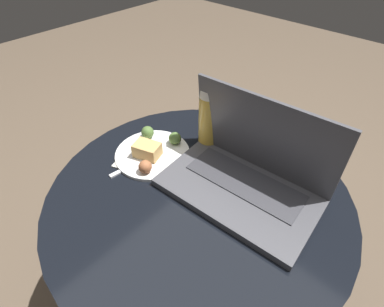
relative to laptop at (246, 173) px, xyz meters
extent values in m
plane|color=brown|center=(-0.07, -0.09, -0.60)|extent=(6.00, 6.00, 0.00)
cylinder|color=#9E9EA3|center=(-0.07, -0.09, -0.59)|extent=(0.34, 0.34, 0.01)
cylinder|color=#9E9EA3|center=(-0.07, -0.09, -0.32)|extent=(0.09, 0.09, 0.52)
cylinder|color=black|center=(-0.07, -0.09, -0.06)|extent=(0.75, 0.75, 0.02)
cube|color=silver|center=(-0.24, -0.09, -0.05)|extent=(0.22, 0.18, 0.00)
cube|color=#47474C|center=(0.00, -0.03, -0.04)|extent=(0.39, 0.24, 0.02)
cube|color=#333338|center=(0.00, 0.00, -0.03)|extent=(0.30, 0.12, 0.00)
cube|color=#47474C|center=(0.00, 0.06, 0.08)|extent=(0.38, 0.06, 0.21)
cube|color=#19234C|center=(0.00, 0.06, 0.08)|extent=(0.35, 0.05, 0.19)
cylinder|color=gold|center=(-0.18, 0.07, 0.03)|extent=(0.06, 0.06, 0.16)
cylinder|color=white|center=(-0.18, 0.07, 0.13)|extent=(0.06, 0.06, 0.02)
cylinder|color=white|center=(-0.26, -0.08, -0.04)|extent=(0.21, 0.21, 0.01)
cube|color=tan|center=(-0.26, -0.09, -0.02)|extent=(0.08, 0.07, 0.04)
sphere|color=#9E5B38|center=(-0.22, -0.14, -0.02)|extent=(0.04, 0.04, 0.04)
sphere|color=#4C6B33|center=(-0.24, 0.00, -0.02)|extent=(0.04, 0.04, 0.04)
sphere|color=#4C6B33|center=(-0.32, -0.04, -0.02)|extent=(0.04, 0.04, 0.04)
cube|color=silver|center=(-0.27, -0.15, -0.05)|extent=(0.03, 0.12, 0.00)
cube|color=silver|center=(-0.26, -0.07, -0.05)|extent=(0.03, 0.05, 0.00)
camera|label=1|loc=(0.25, -0.47, 0.51)|focal=28.00mm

